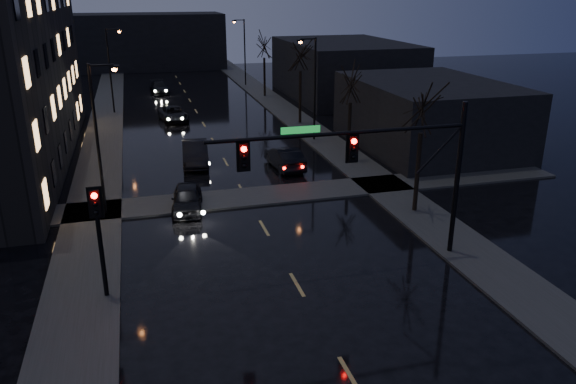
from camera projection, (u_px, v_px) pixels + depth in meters
sidewalk_left at (103, 138)px, 45.39m from camera, size 3.00×140.00×0.12m
sidewalk_right at (304, 125)px, 49.61m from camera, size 3.00×140.00×0.12m
sidewalk_cross at (247, 197)px, 32.54m from camera, size 40.00×3.00×0.12m
commercial_right_near at (428, 115)px, 42.35m from camera, size 10.00×14.00×5.00m
commercial_right_far at (344, 69)px, 62.50m from camera, size 12.00×18.00×6.00m
far_block at (149, 41)px, 84.39m from camera, size 22.00×10.00×8.00m
signal_mast at (380, 157)px, 23.24m from camera, size 11.11×0.41×7.00m
signal_pole_left at (98, 227)px, 21.05m from camera, size 0.35×0.41×4.53m
tree_near at (424, 98)px, 28.44m from camera, size 3.52×3.52×8.08m
tree_mid_a at (351, 78)px, 37.64m from camera, size 3.30×3.30×7.58m
tree_mid_b at (301, 48)px, 48.26m from camera, size 3.74×3.74×8.59m
tree_far at (264, 41)px, 61.14m from camera, size 3.43×3.43×7.88m
streetlight_l_near at (100, 128)px, 28.59m from camera, size 1.53×0.28×8.00m
streetlight_l_far at (112, 64)px, 53.07m from camera, size 1.53×0.28×8.00m
streetlight_r_mid at (312, 81)px, 43.24m from camera, size 1.53×0.28×8.00m
streetlight_r_far at (243, 47)px, 68.62m from camera, size 1.53×0.28×8.00m
oncoming_car_a at (187, 199)px, 30.56m from camera, size 2.10×4.15×1.35m
oncoming_car_b at (195, 153)px, 38.58m from camera, size 2.11×4.98×1.60m
oncoming_car_c at (173, 114)px, 51.37m from camera, size 2.73×5.03×1.34m
oncoming_car_d at (159, 87)px, 64.96m from camera, size 2.28×4.79×1.35m
lead_car at (285, 158)px, 37.75m from camera, size 1.90×4.64×1.49m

